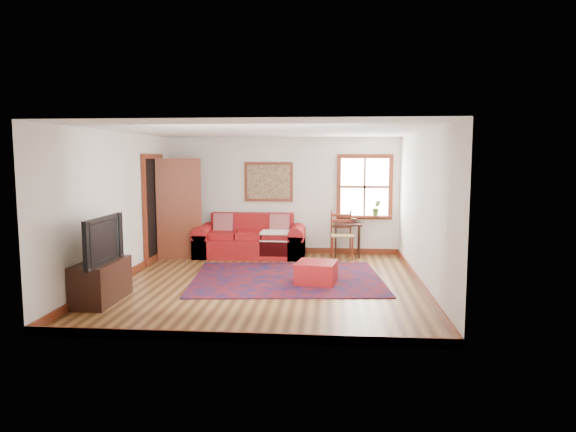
# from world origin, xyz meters

# --- Properties ---
(ground) EXTENTS (5.50, 5.50, 0.00)m
(ground) POSITION_xyz_m (0.00, 0.00, 0.00)
(ground) COLOR #482813
(ground) RESTS_ON ground
(room_envelope) EXTENTS (5.04, 5.54, 2.52)m
(room_envelope) POSITION_xyz_m (0.00, 0.02, 1.65)
(room_envelope) COLOR silver
(room_envelope) RESTS_ON ground
(window) EXTENTS (1.18, 0.20, 1.38)m
(window) POSITION_xyz_m (1.78, 2.70, 1.31)
(window) COLOR white
(window) RESTS_ON ground
(doorway) EXTENTS (0.89, 1.08, 2.14)m
(doorway) POSITION_xyz_m (-2.21, 1.78, 1.07)
(doorway) COLOR black
(doorway) RESTS_ON ground
(framed_artwork) EXTENTS (1.05, 0.07, 0.85)m
(framed_artwork) POSITION_xyz_m (-0.30, 2.71, 1.55)
(framed_artwork) COLOR maroon
(framed_artwork) RESTS_ON ground
(persian_rug) EXTENTS (3.43, 2.85, 0.02)m
(persian_rug) POSITION_xyz_m (0.31, 0.34, 0.01)
(persian_rug) COLOR #5C0D0F
(persian_rug) RESTS_ON ground
(red_leather_sofa) EXTENTS (2.27, 0.94, 0.89)m
(red_leather_sofa) POSITION_xyz_m (-0.63, 2.31, 0.30)
(red_leather_sofa) COLOR maroon
(red_leather_sofa) RESTS_ON ground
(red_ottoman) EXTENTS (0.72, 0.72, 0.36)m
(red_ottoman) POSITION_xyz_m (0.82, 0.06, 0.18)
(red_ottoman) COLOR maroon
(red_ottoman) RESTS_ON ground
(side_table) EXTENTS (0.59, 0.44, 0.71)m
(side_table) POSITION_xyz_m (1.39, 2.45, 0.58)
(side_table) COLOR black
(side_table) RESTS_ON ground
(ladder_back_chair) EXTENTS (0.49, 0.47, 0.98)m
(ladder_back_chair) POSITION_xyz_m (1.27, 2.26, 0.53)
(ladder_back_chair) COLOR tan
(ladder_back_chair) RESTS_ON ground
(media_cabinet) EXTENTS (0.49, 1.08, 0.59)m
(media_cabinet) POSITION_xyz_m (-2.24, -1.28, 0.30)
(media_cabinet) COLOR black
(media_cabinet) RESTS_ON ground
(television) EXTENTS (0.15, 1.16, 0.67)m
(television) POSITION_xyz_m (-2.22, -1.43, 0.93)
(television) COLOR black
(television) RESTS_ON media_cabinet
(candle_hurricane) EXTENTS (0.12, 0.12, 0.18)m
(candle_hurricane) POSITION_xyz_m (-2.19, -0.88, 0.68)
(candle_hurricane) COLOR silver
(candle_hurricane) RESTS_ON media_cabinet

